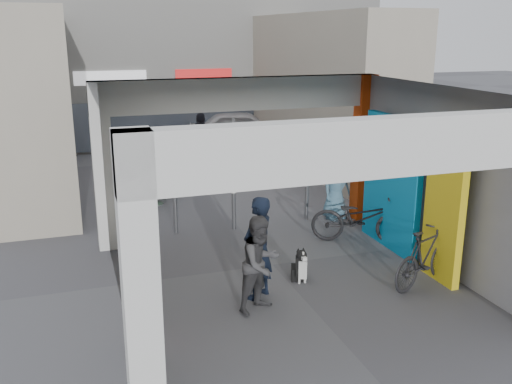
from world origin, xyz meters
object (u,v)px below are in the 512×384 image
object	(u,v)px
produce_stand	(141,185)
man_with_dog	(258,248)
man_back_turned	(261,264)
man_crates	(202,145)
bicycle_rear	(425,257)
cafe_set	(148,190)
border_collie	(300,267)
white_van	(243,129)
bicycle_front	(360,218)
man_elderly	(336,185)

from	to	relation	value
produce_stand	man_with_dog	bearing A→B (deg)	-90.09
man_with_dog	man_back_turned	xyz separation A→B (m)	(-0.10, -0.45, -0.09)
man_crates	bicycle_rear	xyz separation A→B (m)	(1.97, -9.17, -0.46)
cafe_set	man_back_turned	world-z (taller)	man_back_turned
produce_stand	man_with_dog	size ratio (longest dim) A/B	0.70
cafe_set	bicycle_rear	world-z (taller)	bicycle_rear
border_collie	white_van	world-z (taller)	white_van
man_back_turned	white_van	distance (m)	13.71
produce_stand	border_collie	world-z (taller)	produce_stand
man_crates	border_collie	bearing A→B (deg)	99.25
border_collie	man_crates	distance (m)	8.35
border_collie	bicycle_rear	world-z (taller)	bicycle_rear
white_van	border_collie	bearing A→B (deg)	-179.18
border_collie	white_van	bearing A→B (deg)	97.91
bicycle_rear	man_back_turned	bearing A→B (deg)	66.76
cafe_set	bicycle_rear	xyz separation A→B (m)	(4.00, -6.84, 0.21)
produce_stand	man_back_turned	size ratio (longest dim) A/B	0.78
cafe_set	man_with_dog	bearing A→B (deg)	-81.24
bicycle_rear	white_van	size ratio (longest dim) A/B	0.42
produce_stand	white_van	bearing A→B (deg)	41.38
produce_stand	man_back_turned	distance (m)	7.45
man_with_dog	white_van	distance (m)	13.25
man_with_dog	man_crates	xyz separation A→B (m)	(1.05, 8.70, 0.10)
man_with_dog	bicycle_front	xyz separation A→B (m)	(2.95, 1.83, -0.35)
produce_stand	white_van	distance (m)	7.54
produce_stand	bicycle_rear	world-z (taller)	bicycle_rear
border_collie	man_elderly	size ratio (longest dim) A/B	0.39
man_elderly	bicycle_front	size ratio (longest dim) A/B	0.81
produce_stand	man_with_dog	world-z (taller)	man_with_dog
bicycle_front	white_van	distance (m)	10.93
man_with_dog	man_crates	distance (m)	8.77
produce_stand	bicycle_front	distance (m)	6.52
cafe_set	bicycle_rear	distance (m)	7.93
man_crates	bicycle_rear	bearing A→B (deg)	112.12
cafe_set	bicycle_rear	size ratio (longest dim) A/B	0.86
bicycle_front	bicycle_rear	size ratio (longest dim) A/B	1.18
bicycle_front	white_van	world-z (taller)	white_van
man_elderly	man_crates	distance (m)	5.63
man_back_turned	man_crates	bearing A→B (deg)	56.43
man_back_turned	bicycle_rear	size ratio (longest dim) A/B	0.91
white_van	man_back_turned	bearing A→B (deg)	177.30
bicycle_front	white_van	size ratio (longest dim) A/B	0.49
man_crates	bicycle_front	bearing A→B (deg)	115.40
man_crates	bicycle_rear	distance (m)	9.39
man_back_turned	white_van	xyz separation A→B (m)	(3.76, 13.19, -0.09)
cafe_set	man_elderly	bearing A→B (deg)	-34.68
border_collie	produce_stand	bearing A→B (deg)	127.82
man_elderly	bicycle_front	world-z (taller)	man_elderly
border_collie	man_back_turned	bearing A→B (deg)	-120.90
bicycle_front	man_elderly	bearing A→B (deg)	19.34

